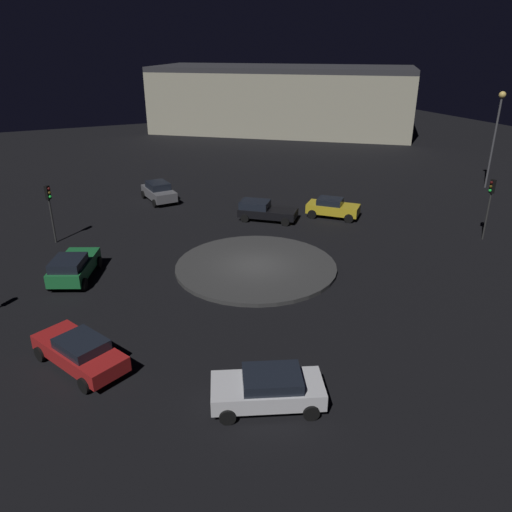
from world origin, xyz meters
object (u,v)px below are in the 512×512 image
object	(u,v)px
car_yellow	(332,207)
car_white	(268,388)
car_red	(80,351)
car_black	(264,210)
store_building	(282,99)
traffic_light_southeast	(50,203)
streetlamp_west	(497,122)
car_grey	(159,191)
car_green	(73,266)
traffic_light_west	(490,197)

from	to	relation	value
car_yellow	car_white	bearing A→B (deg)	-83.37
car_red	car_white	size ratio (longest dim) A/B	1.07
car_black	store_building	distance (m)	40.14
traffic_light_southeast	streetlamp_west	world-z (taller)	streetlamp_west
car_white	car_yellow	xyz separation A→B (m)	(-13.68, -17.43, 0.03)
traffic_light_southeast	streetlamp_west	size ratio (longest dim) A/B	0.46
car_grey	car_green	size ratio (longest dim) A/B	0.94
car_green	streetlamp_west	xyz separation A→B (m)	(-36.65, -4.81, 5.06)
car_red	car_yellow	bearing A→B (deg)	-85.04
car_grey	streetlamp_west	world-z (taller)	streetlamp_west
store_building	car_yellow	bearing A→B (deg)	105.94
traffic_light_west	car_yellow	bearing A→B (deg)	-42.69
car_grey	car_yellow	bearing A→B (deg)	-136.04
car_white	car_grey	bearing A→B (deg)	-75.51
store_building	traffic_light_southeast	bearing A→B (deg)	81.73
traffic_light_west	car_black	bearing A→B (deg)	-32.14
car_white	traffic_light_southeast	xyz separation A→B (m)	(6.11, -20.49, 2.07)
car_red	traffic_light_west	xyz separation A→B (m)	(-26.71, -3.93, 2.24)
streetlamp_west	store_building	distance (m)	35.41
car_yellow	car_black	bearing A→B (deg)	-152.54
traffic_light_west	traffic_light_southeast	xyz separation A→B (m)	(26.71, -11.24, -0.17)
car_yellow	traffic_light_southeast	bearing A→B (deg)	-144.04
traffic_light_west	car_green	bearing A→B (deg)	-3.29
car_red	traffic_light_southeast	world-z (taller)	traffic_light_southeast
store_building	car_green	bearing A→B (deg)	87.24
car_grey	car_green	world-z (taller)	car_grey
car_green	car_white	xyz separation A→B (m)	(-5.53, 14.03, -0.10)
traffic_light_west	car_grey	bearing A→B (deg)	-37.27
car_yellow	traffic_light_west	size ratio (longest dim) A/B	0.95
car_yellow	car_red	bearing A→B (deg)	-103.79
car_grey	car_white	distance (m)	27.03
car_grey	car_white	world-z (taller)	car_grey
car_grey	car_black	size ratio (longest dim) A/B	0.93
car_green	car_yellow	xyz separation A→B (m)	(-19.21, -3.40, -0.06)
car_green	traffic_light_west	world-z (taller)	traffic_light_west
car_grey	streetlamp_west	distance (m)	30.13
traffic_light_west	store_building	bearing A→B (deg)	-92.04
car_black	car_yellow	bearing A→B (deg)	22.04
car_grey	traffic_light_west	xyz separation A→B (m)	(-18.07, 17.66, 2.13)
traffic_light_southeast	store_building	bearing A→B (deg)	85.75
streetlamp_west	store_building	bearing A→B (deg)	-84.61
car_red	car_grey	size ratio (longest dim) A/B	1.16
car_yellow	store_building	xyz separation A→B (m)	(-14.12, -36.64, 3.80)
car_green	traffic_light_west	distance (m)	26.65
car_white	streetlamp_west	distance (m)	36.74
car_yellow	traffic_light_west	distance (m)	10.94
car_red	car_yellow	xyz separation A→B (m)	(-19.79, -12.11, 0.03)
car_yellow	traffic_light_southeast	distance (m)	20.13
car_white	car_green	bearing A→B (deg)	-48.61
car_grey	traffic_light_southeast	size ratio (longest dim) A/B	1.07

